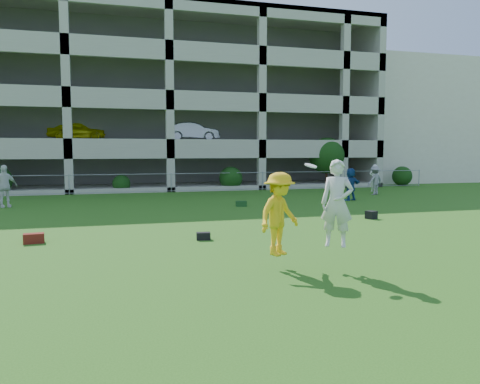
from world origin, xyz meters
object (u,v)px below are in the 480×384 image
object	(u,v)px
bystander_b	(4,186)
bystander_f	(375,180)
bystander_e	(374,178)
stucco_building	(405,124)
parking_garage	(156,107)
crate_d	(371,215)
bystander_d	(350,184)
frisbee_contest	(296,211)

from	to	relation	value
bystander_b	bystander_f	bearing A→B (deg)	-23.14
bystander_b	bystander_e	distance (m)	20.93
bystander_e	bystander_f	distance (m)	2.11
bystander_e	bystander_f	bearing A→B (deg)	89.08
stucco_building	bystander_b	world-z (taller)	stucco_building
bystander_e	parking_garage	xyz separation A→B (m)	(-12.40, 11.82, 5.15)
bystander_b	bystander_f	xyz separation A→B (m)	(19.68, 0.76, -0.12)
bystander_f	crate_d	distance (m)	10.10
bystander_e	bystander_f	world-z (taller)	bystander_e
bystander_d	frisbee_contest	bearing A→B (deg)	40.48
bystander_d	frisbee_contest	distance (m)	14.87
stucco_building	bystander_d	world-z (taller)	stucco_building
crate_d	bystander_f	bearing A→B (deg)	57.55
bystander_e	frisbee_contest	world-z (taller)	frisbee_contest
bystander_e	bystander_d	bearing A→B (deg)	76.52
bystander_f	frisbee_contest	world-z (taller)	frisbee_contest
bystander_d	bystander_f	xyz separation A→B (m)	(2.91, 2.38, 0.00)
bystander_b	bystander_e	size ratio (longest dim) A/B	1.13
stucco_building	frisbee_contest	distance (m)	36.84
bystander_d	crate_d	world-z (taller)	bystander_d
bystander_b	frisbee_contest	bearing A→B (deg)	-83.94
bystander_b	crate_d	world-z (taller)	bystander_b
stucco_building	bystander_f	xyz separation A→B (m)	(-11.69, -13.92, -4.15)
bystander_e	frisbee_contest	distance (m)	20.59
stucco_building	frisbee_contest	size ratio (longest dim) A/B	7.11
bystander_d	bystander_b	bearing A→B (deg)	-21.46
bystander_b	bystander_d	size ratio (longest dim) A/B	1.15
bystander_b	bystander_d	distance (m)	16.84
bystander_e	stucco_building	bearing A→B (deg)	-100.91
bystander_f	crate_d	xyz separation A→B (m)	(-5.41, -8.50, -0.70)
bystander_b	parking_garage	xyz separation A→B (m)	(8.36, 14.38, 5.04)
bystander_e	bystander_f	xyz separation A→B (m)	(-1.09, -1.80, -0.01)
stucco_building	frisbee_contest	xyz separation A→B (m)	(-22.82, -28.68, -3.70)
bystander_b	frisbee_contest	distance (m)	16.41
stucco_building	bystander_d	distance (m)	22.28
stucco_building	parking_garage	world-z (taller)	parking_garage
bystander_d	parking_garage	size ratio (longest dim) A/B	0.06
bystander_f	parking_garage	world-z (taller)	parking_garage
bystander_e	crate_d	distance (m)	12.20
crate_d	frisbee_contest	distance (m)	8.56
bystander_b	parking_garage	distance (m)	17.38
bystander_d	crate_d	size ratio (longest dim) A/B	4.84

